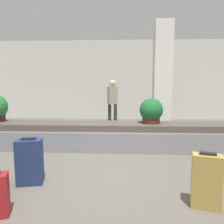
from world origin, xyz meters
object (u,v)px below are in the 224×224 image
Objects in this scene: suitcase_3 at (30,162)px; potted_plant_1 at (151,111)px; suitcase_2 at (206,181)px; traveler_0 at (112,99)px; pillar at (162,79)px.

potted_plant_1 reaches higher than suitcase_3.
suitcase_2 is 5.20m from traveler_0.
potted_plant_1 is at bearing -101.53° from traveler_0.
suitcase_3 is at bearing -125.87° from pillar.
suitcase_2 is at bearing -92.25° from pillar.
traveler_0 is (-1.48, 1.04, -0.66)m from pillar.
suitcase_3 is 0.44× the size of traveler_0.
pillar is 4.64× the size of suitcase_3.
pillar is 4.76× the size of suitcase_2.
traveler_0 is at bearing 65.77° from suitcase_3.
pillar is 1.81m from potted_plant_1.
pillar is 5.71× the size of potted_plant_1.
potted_plant_1 is at bearing 113.19° from suitcase_2.
pillar reaches higher than traveler_0.
suitcase_2 is 1.20× the size of potted_plant_1.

